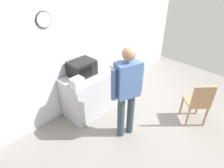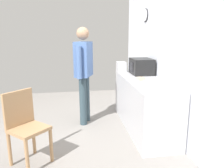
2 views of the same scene
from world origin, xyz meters
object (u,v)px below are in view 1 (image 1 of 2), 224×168
toaster (77,83)px  microwave (82,68)px  person_standing (127,88)px  sandwich_plate (113,67)px  wooden_chair (198,102)px  salad_bowl (124,59)px  spoon_utensil (128,64)px  fork_utensil (104,62)px

toaster → microwave: bearing=41.4°
microwave → person_standing: size_ratio=0.28×
sandwich_plate → wooden_chair: (0.62, -1.69, -0.38)m
person_standing → wooden_chair: bearing=-33.9°
sandwich_plate → wooden_chair: size_ratio=0.25×
salad_bowl → toaster: toaster is taller
toaster → spoon_utensil: (1.37, -0.01, -0.10)m
salad_bowl → spoon_utensil: size_ratio=1.36×
sandwich_plate → toaster: 1.02m
spoon_utensil → salad_bowl: bearing=67.0°
microwave → salad_bowl: microwave is taller
sandwich_plate → fork_utensil: (0.04, 0.31, -0.02)m
microwave → toaster: 0.48m
salad_bowl → person_standing: size_ratio=0.13×
salad_bowl → wooden_chair: (0.19, -1.75, -0.39)m
wooden_chair → toaster: bearing=135.8°
salad_bowl → fork_utensil: 0.47m
salad_bowl → person_standing: bearing=-136.8°
microwave → fork_utensil: size_ratio=2.94×
microwave → salad_bowl: 1.10m
salad_bowl → wooden_chair: 1.80m
sandwich_plate → fork_utensil: sandwich_plate is taller
fork_utensil → person_standing: person_standing is taller
salad_bowl → fork_utensil: size_ratio=1.36×
sandwich_plate → spoon_utensil: sandwich_plate is taller
sandwich_plate → microwave: bearing=161.9°
salad_bowl → microwave: bearing=171.8°
sandwich_plate → toaster: size_ratio=1.09×
spoon_utensil → wooden_chair: bearing=-80.7°
toaster → spoon_utensil: toaster is taller
toaster → wooden_chair: size_ratio=0.23×
person_standing → fork_utensil: bearing=63.1°
fork_utensil → wooden_chair: size_ratio=0.18×
salad_bowl → fork_utensil: (-0.40, 0.26, -0.03)m
salad_bowl → wooden_chair: bearing=-83.9°
spoon_utensil → toaster: bearing=179.6°
microwave → wooden_chair: size_ratio=0.53×
wooden_chair → fork_utensil: bearing=106.2°
salad_bowl → fork_utensil: bearing=147.1°
sandwich_plate → spoon_utensil: size_ratio=1.41×
toaster → person_standing: size_ratio=0.13×
microwave → spoon_utensil: size_ratio=2.94×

